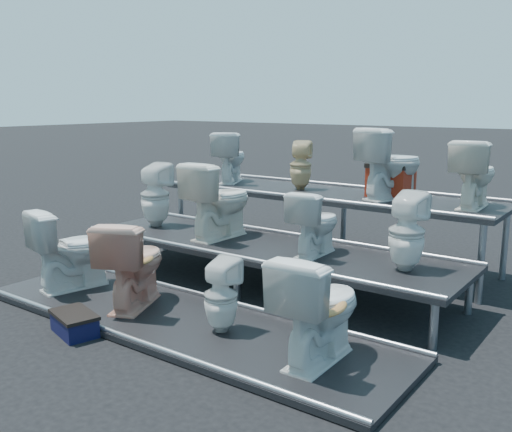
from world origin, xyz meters
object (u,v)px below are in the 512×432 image
Objects in this scene: toilet_4 at (155,195)px; toilet_7 at (407,232)px; toilet_6 at (315,223)px; toilet_8 at (230,157)px; toilet_9 at (301,165)px; step_stool at (75,325)px; toilet_1 at (133,263)px; toilet_11 at (474,174)px; toilet_5 at (219,200)px; toilet_10 at (391,163)px; toilet_0 at (73,248)px; red_crate at (391,182)px; toilet_3 at (319,307)px; toilet_2 at (221,295)px.

toilet_4 is 1.08× the size of toilet_7.
toilet_6 is 0.93× the size of toilet_8.
step_stool is at bearing 63.61° from toilet_9.
toilet_4 reaches higher than toilet_1.
toilet_11 is at bearing -97.66° from toilet_7.
toilet_5 is 2.15m from toilet_7.
toilet_11 reaches higher than toilet_7.
toilet_9 is (0.25, 1.30, 0.28)m from toilet_5.
toilet_10 reaches higher than toilet_6.
toilet_0 is 3.58m from red_crate.
toilet_0 is 1.21× the size of toilet_8.
toilet_6 is at bearing 104.23° from toilet_9.
toilet_0 is at bearing 23.94° from toilet_7.
toilet_11 is (3.20, 2.60, 0.74)m from toilet_0.
toilet_3 is at bearing -166.81° from toilet_0.
toilet_4 is 2.35m from step_stool.
toilet_11 is 1.50× the size of red_crate.
toilet_10 is (1.43, 1.30, 0.38)m from toilet_5.
red_crate reaches higher than toilet_6.
toilet_4 is 1.35m from toilet_8.
toilet_4 is 0.95× the size of toilet_10.
toilet_2 is at bearing 102.87° from toilet_10.
step_stool is at bearing 52.48° from toilet_11.
toilet_8 is at bearing -76.30° from toilet_0.
toilet_11 is at bearing -6.50° from red_crate.
toilet_7 reaches higher than step_stool.
toilet_6 is at bearing 123.74° from toilet_8.
toilet_6 is at bearing 46.98° from toilet_11.
toilet_7 is at bearing 58.47° from step_stool.
toilet_1 is at bearing 46.21° from toilet_11.
toilet_11 reaches higher than toilet_3.
toilet_7 is at bearing 123.10° from toilet_9.
step_stool is (1.02, -1.97, -0.76)m from toilet_4.
toilet_9 is at bearing -76.40° from toilet_2.
toilet_0 reaches higher than toilet_2.
step_stool is (-1.40, -3.27, -1.18)m from toilet_10.
toilet_3 is 2.43m from toilet_5.
toilet_6 is at bearing -155.76° from toilet_1.
toilet_1 is 1.37× the size of toilet_9.
toilet_9 is (-1.77, 2.60, 0.69)m from toilet_3.
toilet_8 reaches higher than step_stool.
step_stool is at bearing 43.41° from toilet_7.
toilet_10 is 0.28m from red_crate.
toilet_6 is at bearing -59.31° from toilet_3.
toilet_1 is 2.50m from toilet_7.
toilet_0 is 1.04× the size of toilet_10.
toilet_10 is (2.31, 0.00, 0.06)m from toilet_8.
step_stool is at bearing 87.07° from toilet_10.
toilet_2 is at bearing 62.12° from toilet_11.
toilet_9 is (0.21, 2.60, 0.69)m from toilet_1.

